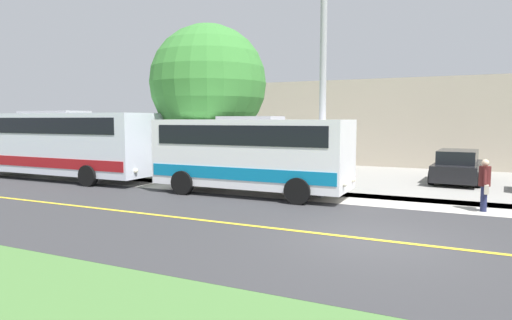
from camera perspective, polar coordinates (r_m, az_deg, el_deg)
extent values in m
plane|color=#477238|center=(10.88, 14.54, -9.88)|extent=(120.00, 120.00, 0.00)
cube|color=#333335|center=(10.88, 14.54, -9.86)|extent=(8.00, 100.00, 0.01)
cube|color=#B2ADA3|center=(15.91, 18.03, -5.16)|extent=(2.40, 100.00, 0.01)
cube|color=gray|center=(22.94, 27.77, -2.36)|extent=(14.00, 36.00, 0.01)
cube|color=gold|center=(10.88, 14.54, -9.83)|extent=(0.16, 100.00, 0.00)
cube|color=white|center=(16.49, -0.68, 0.97)|extent=(2.30, 7.33, 2.45)
cube|color=#0C72A5|center=(16.55, -0.68, -1.36)|extent=(2.34, 7.18, 0.44)
cube|color=black|center=(16.45, -0.69, 3.31)|extent=(2.34, 6.60, 0.70)
cube|color=gray|center=(16.44, -0.69, 5.44)|extent=(1.38, 2.20, 0.12)
cylinder|color=black|center=(16.85, 8.03, -2.84)|extent=(0.25, 0.90, 0.90)
cylinder|color=black|center=(14.69, 5.37, -4.00)|extent=(0.25, 0.90, 0.90)
cylinder|color=black|center=(18.68, -5.42, -2.01)|extent=(0.25, 0.90, 0.90)
cylinder|color=black|center=(16.76, -9.43, -2.90)|extent=(0.25, 0.90, 0.90)
sphere|color=#F2EACC|center=(15.96, 12.34, -2.45)|extent=(0.20, 0.20, 0.20)
sphere|color=#F2EACC|center=(14.74, 11.24, -3.07)|extent=(0.20, 0.20, 0.20)
cube|color=silver|center=(23.01, -24.41, 2.07)|extent=(2.51, 10.69, 2.73)
cube|color=maroon|center=(23.06, -24.33, 0.05)|extent=(2.55, 10.47, 0.44)
cube|color=black|center=(22.98, -24.49, 4.09)|extent=(2.55, 9.62, 0.70)
cube|color=gray|center=(22.98, -24.54, 5.61)|extent=(1.51, 3.21, 0.12)
cylinder|color=black|center=(21.62, -16.03, -1.20)|extent=(0.25, 0.90, 0.90)
cylinder|color=black|center=(19.82, -20.80, -1.91)|extent=(0.25, 0.90, 0.90)
cylinder|color=black|center=(26.45, -26.90, -0.42)|extent=(0.25, 0.90, 0.90)
sphere|color=#F2EACC|center=(19.87, -12.66, -0.95)|extent=(0.20, 0.20, 0.20)
sphere|color=#F2EACC|center=(18.80, -15.24, -1.36)|extent=(0.20, 0.20, 0.20)
cylinder|color=#1E2347|center=(15.42, 27.23, -4.37)|extent=(0.18, 0.18, 0.77)
cylinder|color=#1E2347|center=(15.22, 27.25, -4.49)|extent=(0.18, 0.18, 0.77)
cylinder|color=#4C1919|center=(15.22, 27.35, -1.86)|extent=(0.34, 0.34, 0.61)
sphere|color=beige|center=(15.18, 27.42, -0.32)|extent=(0.21, 0.21, 0.21)
cylinder|color=#4C1919|center=(15.40, 27.33, -1.67)|extent=(0.27, 0.10, 0.55)
cube|color=white|center=(15.53, 27.44, -3.12)|extent=(0.20, 0.12, 0.28)
cylinder|color=#4C1919|center=(15.04, 27.38, -1.82)|extent=(0.27, 0.10, 0.55)
cube|color=beige|center=(15.01, 27.52, -3.39)|extent=(0.20, 0.12, 0.28)
cylinder|color=#9E9EA3|center=(16.06, 8.60, 9.37)|extent=(0.24, 0.24, 7.95)
cube|color=black|center=(21.73, 24.50, -1.23)|extent=(4.52, 2.12, 0.70)
cube|color=black|center=(21.48, 24.52, 0.40)|extent=(2.53, 1.70, 0.57)
cylinder|color=black|center=(23.19, 22.56, -1.29)|extent=(0.65, 0.27, 0.64)
cylinder|color=black|center=(23.05, 27.00, -1.50)|extent=(0.65, 0.27, 0.64)
cylinder|color=black|center=(20.50, 21.64, -2.08)|extent=(0.65, 0.27, 0.64)
cylinder|color=black|center=(20.35, 26.67, -2.32)|extent=(0.65, 0.27, 0.64)
cylinder|color=brown|center=(20.82, -6.07, 0.87)|extent=(0.36, 0.36, 2.45)
sphere|color=#387A33|center=(20.82, -6.16, 9.78)|extent=(5.36, 5.36, 5.36)
cube|color=#B7A893|center=(31.77, 23.06, 4.46)|extent=(10.00, 22.56, 5.18)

